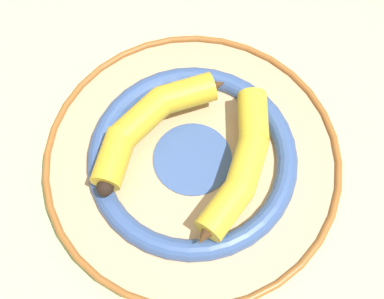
{
  "coord_description": "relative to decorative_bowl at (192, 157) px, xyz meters",
  "views": [
    {
      "loc": [
        0.26,
        -0.02,
        0.62
      ],
      "look_at": [
        -0.0,
        0.02,
        0.04
      ],
      "focal_mm": 50.0,
      "sensor_mm": 36.0,
      "label": 1
    }
  ],
  "objects": [
    {
      "name": "banana_a",
      "position": [
        0.04,
        0.05,
        0.04
      ],
      "size": [
        0.19,
        0.12,
        0.04
      ],
      "rotation": [
        0.0,
        0.0,
        2.66
      ],
      "color": "yellow",
      "rests_on": "decorative_bowl"
    },
    {
      "name": "ground_plane",
      "position": [
        0.0,
        -0.02,
        -0.02
      ],
      "size": [
        2.8,
        2.8,
        0.0
      ],
      "primitive_type": "plane",
      "color": "#B2C693"
    },
    {
      "name": "decorative_bowl",
      "position": [
        0.0,
        0.0,
        0.0
      ],
      "size": [
        0.36,
        0.36,
        0.04
      ],
      "color": "tan",
      "rests_on": "ground_plane"
    },
    {
      "name": "banana_b",
      "position": [
        -0.04,
        -0.04,
        0.04
      ],
      "size": [
        0.14,
        0.18,
        0.04
      ],
      "rotation": [
        0.0,
        0.0,
        5.37
      ],
      "color": "gold",
      "rests_on": "decorative_bowl"
    }
  ]
}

